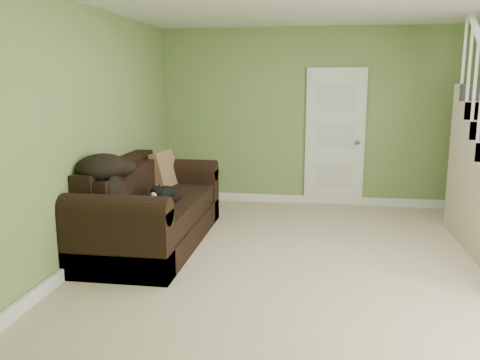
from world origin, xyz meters
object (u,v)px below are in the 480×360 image
(cat, at_px, (164,194))
(banana, at_px, (148,211))
(sofa, at_px, (149,213))
(side_table, at_px, (168,194))

(cat, bearing_deg, banana, -78.89)
(sofa, height_order, banana, sofa)
(sofa, height_order, side_table, sofa)
(side_table, xyz_separation_m, banana, (0.37, -1.89, 0.26))
(side_table, relative_size, cat, 1.51)
(sofa, bearing_deg, cat, -25.16)
(side_table, distance_m, cat, 1.49)
(sofa, xyz_separation_m, cat, (0.22, -0.10, 0.25))
(sofa, relative_size, cat, 4.68)
(sofa, height_order, cat, sofa)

